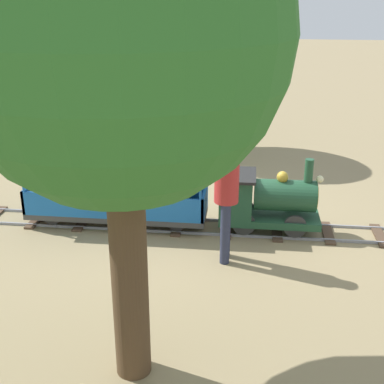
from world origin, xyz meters
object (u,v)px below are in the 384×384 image
at_px(locomotive, 264,199).
at_px(oak_tree_near, 178,26).
at_px(passenger_car, 117,197).
at_px(conductor_person, 226,190).
at_px(park_bench, 182,139).
at_px(oak_tree_far, 117,36).

distance_m(locomotive, oak_tree_near, 4.71).
relative_size(passenger_car, conductor_person, 1.67).
relative_size(park_bench, oak_tree_far, 0.32).
bearing_deg(conductor_person, locomotive, 151.65).
bearing_deg(park_bench, conductor_person, 15.02).
distance_m(park_bench, oak_tree_near, 2.23).
bearing_deg(conductor_person, park_bench, -164.98).
relative_size(locomotive, park_bench, 1.06).
relative_size(passenger_car, oak_tree_near, 0.74).
xyz_separation_m(passenger_car, oak_tree_near, (-3.87, 0.37, 2.11)).
distance_m(locomotive, oak_tree_far, 4.09).
bearing_deg(park_bench, oak_tree_far, 3.62).
relative_size(passenger_car, park_bench, 1.99).
xyz_separation_m(locomotive, oak_tree_far, (3.06, -1.19, 2.44)).
bearing_deg(oak_tree_near, conductor_person, 14.83).
xyz_separation_m(oak_tree_near, oak_tree_far, (6.93, 0.56, 0.40)).
height_order(passenger_car, oak_tree_far, oak_tree_far).
height_order(passenger_car, conductor_person, conductor_person).
bearing_deg(park_bench, locomotive, 26.37).
xyz_separation_m(park_bench, oak_tree_far, (6.26, 0.40, 2.51)).
height_order(park_bench, oak_tree_far, oak_tree_far).
bearing_deg(conductor_person, oak_tree_near, -165.17).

